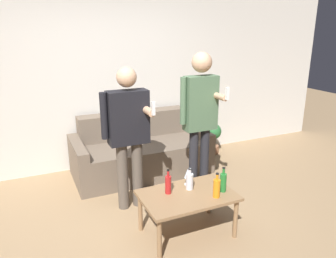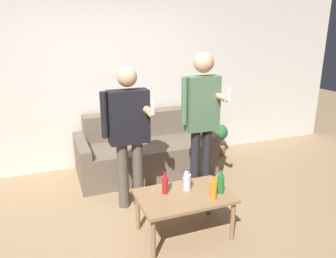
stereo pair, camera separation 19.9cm
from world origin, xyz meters
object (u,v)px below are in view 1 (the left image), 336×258
person_standing_left (128,129)px  couch (140,152)px  bottle_orange (190,181)px  coffee_table (187,199)px  person_standing_right (200,112)px

person_standing_left → couch: bearing=63.5°
bottle_orange → person_standing_left: size_ratio=0.14×
person_standing_left → coffee_table: bearing=-65.2°
bottle_orange → person_standing_right: (0.45, 0.61, 0.52)m
bottle_orange → person_standing_left: (-0.42, 0.67, 0.41)m
coffee_table → person_standing_left: 0.99m
person_standing_left → person_standing_right: person_standing_right is taller
coffee_table → bottle_orange: bottle_orange is taller
couch → person_standing_left: 1.17m
couch → coffee_table: 1.64m
couch → coffee_table: size_ratio=2.07×
coffee_table → person_standing_right: person_standing_right is taller
couch → bottle_orange: size_ratio=8.29×
person_standing_left → person_standing_right: 0.88m
bottle_orange → person_standing_left: 0.88m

